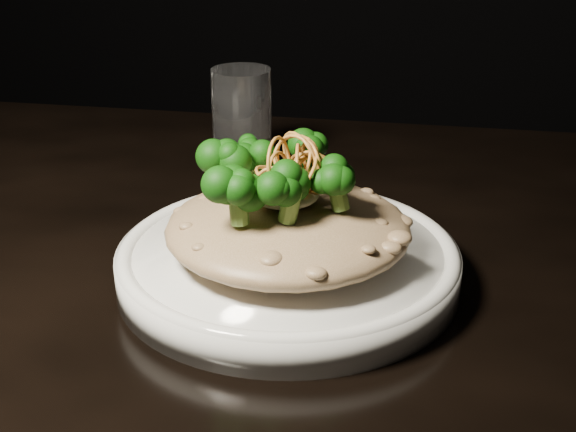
# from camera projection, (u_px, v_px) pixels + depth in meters

# --- Properties ---
(table) EXTENTS (1.10, 0.80, 0.75)m
(table) POSITION_uv_depth(u_px,v_px,m) (317.00, 358.00, 0.67)
(table) COLOR black
(table) RESTS_ON ground
(plate) EXTENTS (0.26, 0.26, 0.03)m
(plate) POSITION_uv_depth(u_px,v_px,m) (288.00, 265.00, 0.62)
(plate) COLOR silver
(plate) RESTS_ON table
(risotto) EXTENTS (0.18, 0.18, 0.04)m
(risotto) POSITION_uv_depth(u_px,v_px,m) (288.00, 228.00, 0.60)
(risotto) COLOR brown
(risotto) RESTS_ON plate
(broccoli) EXTENTS (0.13, 0.13, 0.05)m
(broccoli) POSITION_uv_depth(u_px,v_px,m) (285.00, 171.00, 0.58)
(broccoli) COLOR black
(broccoli) RESTS_ON risotto
(cheese) EXTENTS (0.05, 0.05, 0.01)m
(cheese) POSITION_uv_depth(u_px,v_px,m) (285.00, 194.00, 0.59)
(cheese) COLOR white
(cheese) RESTS_ON risotto
(shallots) EXTENTS (0.05, 0.05, 0.03)m
(shallots) POSITION_uv_depth(u_px,v_px,m) (294.00, 165.00, 0.58)
(shallots) COLOR #92591E
(shallots) RESTS_ON cheese
(drinking_glass) EXTENTS (0.06, 0.06, 0.11)m
(drinking_glass) POSITION_uv_depth(u_px,v_px,m) (242.00, 121.00, 0.82)
(drinking_glass) COLOR white
(drinking_glass) RESTS_ON table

